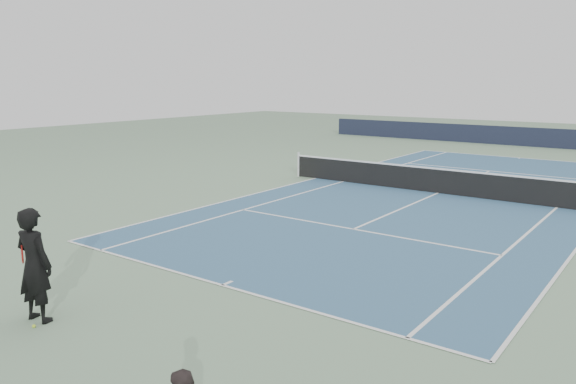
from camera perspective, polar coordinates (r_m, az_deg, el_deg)
The scene contains 6 objects.
ground at distance 21.78m, azimuth 14.99°, elevation -0.13°, with size 80.00×80.00×0.00m, color gray.
court_surface at distance 21.78m, azimuth 14.99°, elevation -0.12°, with size 10.97×23.77×0.01m, color #345B7C.
tennis_net at distance 21.69m, azimuth 15.06°, elevation 1.17°, with size 12.90×0.10×1.07m.
windscreen_far at distance 38.79m, azimuth 24.72°, elevation 5.02°, with size 30.00×0.25×1.20m, color black.
tennis_player at distance 10.80m, azimuth -24.37°, elevation -6.76°, with size 0.88×0.66×2.05m.
tennis_ball at distance 10.85m, azimuth -24.41°, elevation -12.30°, with size 0.06×0.06×0.06m, color #BFDF2D.
Camera 1 is at (7.58, -19.98, 4.20)m, focal length 35.00 mm.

